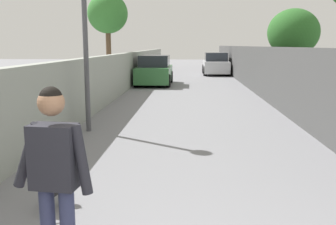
% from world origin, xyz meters
% --- Properties ---
extents(ground_plane, '(80.00, 80.00, 0.00)m').
position_xyz_m(ground_plane, '(14.00, 0.00, 0.00)').
color(ground_plane, gray).
extents(wall_left, '(48.00, 0.30, 1.71)m').
position_xyz_m(wall_left, '(12.00, 2.99, 0.85)').
color(wall_left, '#999E93').
rests_on(wall_left, ground).
extents(fence_right, '(48.00, 0.30, 2.00)m').
position_xyz_m(fence_right, '(12.00, -2.99, 1.00)').
color(fence_right, '#4C4C4C').
rests_on(fence_right, ground).
extents(tree_left_near, '(2.13, 2.13, 4.76)m').
position_xyz_m(tree_left_near, '(19.00, 4.37, 3.67)').
color(tree_left_near, brown).
rests_on(tree_left_near, ground).
extents(tree_right_far, '(1.88, 1.88, 3.39)m').
position_xyz_m(tree_right_far, '(13.00, -3.80, 2.48)').
color(tree_right_far, '#473523').
rests_on(tree_right_far, ground).
extents(lamp_post, '(0.36, 0.36, 3.99)m').
position_xyz_m(lamp_post, '(7.47, 2.44, 2.76)').
color(lamp_post, '#4C4C51').
rests_on(lamp_post, ground).
extents(person_skateboarder, '(0.26, 0.72, 1.66)m').
position_xyz_m(person_skateboarder, '(1.54, 1.10, 1.05)').
color(person_skateboarder, '#333859').
rests_on(person_skateboarder, skateboard).
extents(dog, '(1.82, 0.76, 1.06)m').
position_xyz_m(dog, '(3.06, 1.72, 0.27)').
color(dog, black).
rests_on(dog, ground).
extents(car_near, '(3.80, 1.80, 1.54)m').
position_xyz_m(car_near, '(18.40, 1.84, 0.71)').
color(car_near, '#336B38').
rests_on(car_near, ground).
extents(car_far, '(3.93, 1.80, 1.54)m').
position_xyz_m(car_far, '(25.65, -1.84, 0.71)').
color(car_far, silver).
rests_on(car_far, ground).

